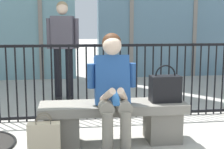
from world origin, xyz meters
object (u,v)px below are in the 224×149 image
Objects in this scene: stone_bench at (113,119)px; handbag_on_bench at (165,88)px; seated_person_with_phone at (113,87)px; shopping_bag at (44,139)px; bystander_at_railing at (63,43)px.

handbag_on_bench is (0.58, -0.01, 0.33)m from stone_bench.
handbag_on_bench reaches higher than stone_bench.
seated_person_with_phone is 2.74× the size of shopping_bag.
bystander_at_railing is (-0.56, 2.24, 0.73)m from stone_bench.
shopping_bag is at bearing -167.57° from handbag_on_bench.
stone_bench is 3.89× the size of handbag_on_bench.
stone_bench reaches higher than shopping_bag.
handbag_on_bench is at bearing 12.43° from shopping_bag.
handbag_on_bench is 1.41m from shopping_bag.
seated_person_with_phone is 0.71× the size of bystander_at_railing.
stone_bench is 2.42m from bystander_at_railing.
handbag_on_bench is 0.93× the size of shopping_bag.
bystander_at_railing reaches higher than shopping_bag.
seated_person_with_phone reaches higher than handbag_on_bench.
shopping_bag is (-1.31, -0.29, -0.42)m from handbag_on_bench.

